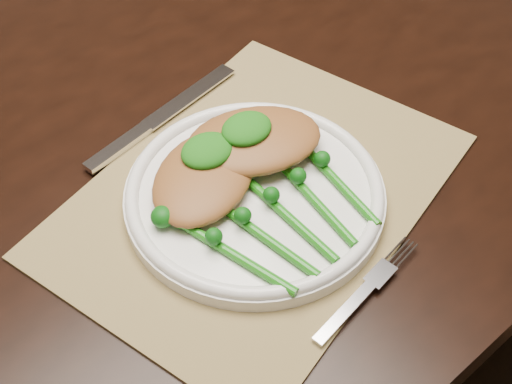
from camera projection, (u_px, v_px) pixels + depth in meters
dining_table at (204, 271)px, 1.14m from camera, size 1.64×0.96×0.75m
placemat at (257, 194)px, 0.75m from camera, size 0.49×0.42×0.00m
dinner_plate at (255, 194)px, 0.73m from camera, size 0.27×0.27×0.02m
knife at (149, 125)px, 0.81m from camera, size 0.22×0.06×0.01m
fork at (373, 282)px, 0.67m from camera, size 0.15×0.04×0.00m
chicken_fillet_left at (204, 176)px, 0.72m from camera, size 0.17×0.15×0.03m
chicken_fillet_right at (254, 140)px, 0.75m from camera, size 0.17×0.15×0.03m
pesto_dollop_left at (207, 151)px, 0.72m from camera, size 0.06×0.05×0.02m
pesto_dollop_right at (247, 129)px, 0.74m from camera, size 0.06×0.05×0.02m
broccolini_bundle at (286, 214)px, 0.70m from camera, size 0.18×0.20×0.04m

